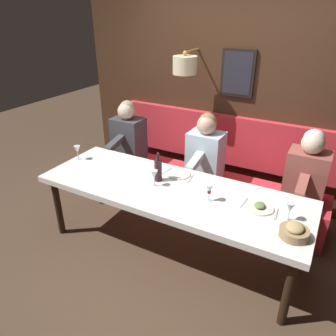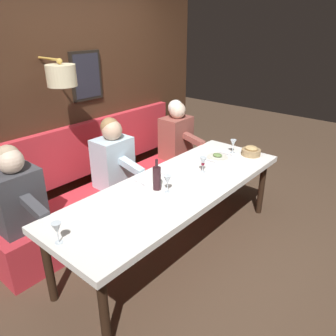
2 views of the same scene
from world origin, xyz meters
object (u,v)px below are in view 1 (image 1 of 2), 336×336
at_px(dining_table, 171,194).
at_px(wine_glass_2, 154,175).
at_px(wine_glass_3, 290,208).
at_px(wine_bottle, 158,170).
at_px(diner_near, 206,149).
at_px(diner_nearest, 307,170).
at_px(wine_glass_0, 77,150).
at_px(bread_bowl, 294,231).
at_px(wine_glass_1, 209,189).
at_px(diner_middle, 128,133).

relative_size(dining_table, wine_glass_2, 15.97).
xyz_separation_m(dining_table, wine_glass_3, (0.01, -1.08, 0.18)).
bearing_deg(wine_bottle, diner_near, -11.82).
relative_size(diner_nearest, wine_glass_2, 4.82).
distance_m(wine_glass_0, wine_glass_3, 2.31).
bearing_deg(wine_glass_2, wine_glass_0, 84.77).
bearing_deg(wine_glass_2, bread_bowl, -96.82).
xyz_separation_m(wine_glass_3, wine_bottle, (0.07, 1.26, -0.00)).
relative_size(wine_glass_3, wine_bottle, 0.55).
bearing_deg(dining_table, wine_glass_2, 101.33).
height_order(diner_near, wine_glass_2, diner_near).
xyz_separation_m(dining_table, wine_bottle, (0.08, 0.18, 0.18)).
height_order(diner_near, wine_glass_3, diner_near).
xyz_separation_m(diner_near, wine_glass_2, (-0.91, 0.15, 0.04)).
bearing_deg(diner_nearest, wine_bottle, 122.09).
relative_size(wine_glass_1, wine_glass_3, 1.00).
bearing_deg(diner_near, bread_bowl, -132.50).
xyz_separation_m(dining_table, diner_nearest, (0.88, -1.10, 0.14)).
relative_size(diner_near, wine_glass_1, 4.82).
bearing_deg(wine_glass_3, diner_near, 51.42).
height_order(diner_nearest, wine_glass_1, diner_nearest).
relative_size(diner_near, bread_bowl, 3.60).
height_order(diner_near, bread_bowl, diner_near).
xyz_separation_m(diner_near, bread_bowl, (-1.07, -1.17, -0.03)).
bearing_deg(wine_glass_0, diner_near, -56.13).
bearing_deg(diner_nearest, wine_glass_1, 142.63).
bearing_deg(diner_nearest, diner_middle, 90.00).
distance_m(wine_glass_1, wine_bottle, 0.60).
bearing_deg(wine_glass_2, wine_glass_3, -88.08).
bearing_deg(bread_bowl, wine_glass_3, 20.82).
distance_m(dining_table, bread_bowl, 1.18).
relative_size(wine_glass_1, wine_bottle, 0.55).
relative_size(diner_near, wine_glass_3, 4.82).
distance_m(wine_glass_1, bread_bowl, 0.77).
distance_m(diner_nearest, bread_bowl, 1.07).
xyz_separation_m(diner_middle, wine_glass_2, (-0.91, -0.95, 0.04)).
distance_m(wine_glass_0, wine_glass_2, 1.07).
xyz_separation_m(wine_glass_2, wine_glass_3, (0.04, -1.24, 0.00)).
bearing_deg(bread_bowl, dining_table, 80.62).
relative_size(diner_nearest, diner_middle, 1.00).
xyz_separation_m(wine_glass_1, wine_glass_3, (0.04, -0.68, 0.00)).
height_order(diner_nearest, diner_middle, same).
bearing_deg(dining_table, diner_nearest, -51.25).
xyz_separation_m(diner_nearest, diner_middle, (0.00, 2.22, 0.00)).
distance_m(diner_nearest, wine_glass_2, 1.56).
distance_m(dining_table, diner_middle, 1.43).
bearing_deg(wine_glass_0, diner_middle, -7.97).
relative_size(wine_bottle, bread_bowl, 1.36).
height_order(wine_glass_0, wine_glass_1, same).
distance_m(diner_middle, wine_bottle, 1.23).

